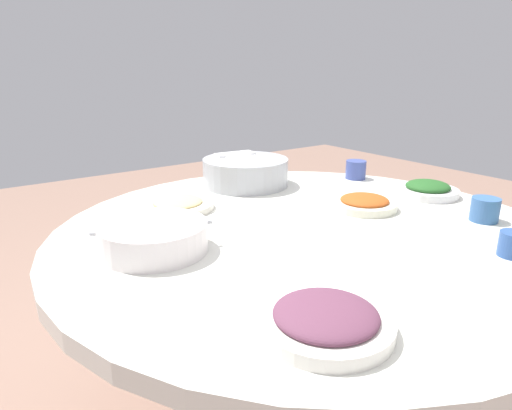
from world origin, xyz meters
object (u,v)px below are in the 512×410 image
dish_eggplant (326,319)px  rice_bowl (246,171)px  soup_bowl (154,238)px  dish_greens (429,190)px  tea_cup_near (356,170)px  dish_stirfry (364,203)px  dish_noodles (178,204)px  tea_cup_side (485,210)px  round_dining_table (306,256)px

dish_eggplant → rice_bowl: bearing=-116.7°
rice_bowl → soup_bowl: (0.52, 0.38, -0.02)m
dish_greens → tea_cup_near: (0.02, -0.31, 0.01)m
dish_stirfry → dish_noodles: size_ratio=0.91×
dish_stirfry → dish_greens: dish_greens is taller
dish_greens → tea_cup_side: tea_cup_side is taller
rice_bowl → dish_greens: bearing=131.2°
round_dining_table → dish_stirfry: (-0.26, -0.03, 0.10)m
round_dining_table → soup_bowl: size_ratio=5.03×
rice_bowl → dish_stirfry: (-0.13, 0.45, -0.03)m
rice_bowl → tea_cup_side: (-0.32, 0.72, -0.02)m
round_dining_table → soup_bowl: bearing=-13.2°
dish_greens → tea_cup_side: 0.26m
dish_eggplant → tea_cup_side: size_ratio=2.96×
tea_cup_near → round_dining_table: bearing=30.2°
tea_cup_side → dish_stirfry: bearing=-55.9°
soup_bowl → dish_noodles: 0.33m
soup_bowl → tea_cup_side: bearing=157.9°
dish_eggplant → tea_cup_side: bearing=-169.6°
dish_noodles → rice_bowl: bearing=-160.7°
dish_stirfry → dish_noodles: (0.47, -0.33, -0.00)m
dish_noodles → tea_cup_side: size_ratio=2.83×
round_dining_table → soup_bowl: soup_bowl is taller
round_dining_table → dish_stirfry: 0.28m
rice_bowl → round_dining_table: bearing=75.5°
soup_bowl → dish_eggplant: size_ratio=1.19×
dish_greens → soup_bowl: bearing=-6.0°
soup_bowl → tea_cup_side: soup_bowl is taller
rice_bowl → dish_stirfry: 0.47m
dish_stirfry → tea_cup_side: tea_cup_side is taller
dish_greens → dish_eggplant: dish_greens is taller
rice_bowl → dish_greens: size_ratio=1.53×
soup_bowl → dish_greens: (-0.94, 0.10, -0.01)m
round_dining_table → dish_eggplant: (0.31, 0.39, 0.10)m
dish_stirfry → tea_cup_near: size_ratio=2.57×
tea_cup_side → tea_cup_near: bearing=-98.4°
round_dining_table → dish_greens: size_ratio=6.70×
rice_bowl → tea_cup_side: rice_bowl is taller
tea_cup_near → dish_greens: bearing=93.1°
dish_stirfry → tea_cup_near: tea_cup_near is taller
dish_greens → round_dining_table: bearing=-0.5°
round_dining_table → tea_cup_near: tea_cup_near is taller
soup_bowl → dish_eggplant: soup_bowl is taller
dish_eggplant → tea_cup_near: 1.08m
dish_stirfry → dish_noodles: 0.57m
round_dining_table → rice_bowl: size_ratio=4.39×
dish_stirfry → tea_cup_near: (-0.27, -0.28, 0.02)m
dish_greens → dish_noodles: size_ratio=0.93×
round_dining_table → dish_stirfry: size_ratio=6.88×
soup_bowl → dish_stirfry: 0.66m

